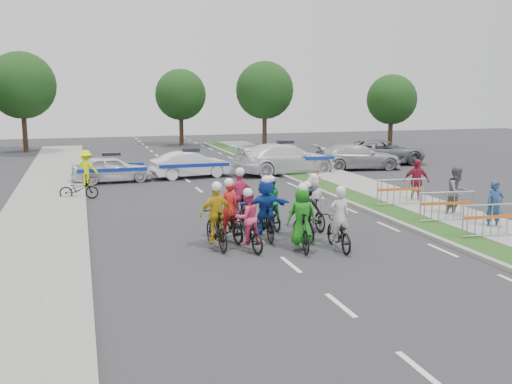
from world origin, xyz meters
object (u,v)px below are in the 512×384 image
object	(u,v)px
rider_4	(306,216)
police_car_2	(285,159)
rider_0	(339,228)
barrier_0	(491,222)
tree_2	(392,100)
rider_1	(301,224)
parked_bike	(79,189)
rider_5	(265,213)
barrier_2	(400,193)
cone_1	(318,178)
tree_3	(22,85)
spectator_1	(457,192)
civilian_suv	(381,152)
tree_4	(181,95)
rider_2	(247,227)
police_car_1	(191,165)
tree_1	(265,90)
police_car_0	(112,169)
rider_6	(228,219)
civilian_sedan	(358,157)
spectator_2	(416,181)
cone_0	(303,188)
spectator_0	(495,205)
marshal_hiviz	(86,168)
rider_9	(240,204)
rider_3	(216,223)
rider_7	(312,207)
barrier_1	(447,208)
rider_8	(270,208)

from	to	relation	value
rider_4	police_car_2	size ratio (longest dim) A/B	0.32
rider_0	barrier_0	world-z (taller)	rider_0
rider_4	tree_2	world-z (taller)	tree_2
rider_1	parked_bike	xyz separation A→B (m)	(-6.03, 10.04, -0.34)
rider_4	tree_2	distance (m)	29.00
rider_5	barrier_2	xyz separation A→B (m)	(6.52, 3.07, -0.27)
barrier_0	cone_1	xyz separation A→B (m)	(-0.97, 10.98, -0.22)
rider_4	tree_3	xyz separation A→B (m)	(-10.39, 29.57, 4.19)
spectator_1	barrier_2	distance (m)	2.41
civilian_suv	tree_4	xyz separation A→B (m)	(-9.65, 16.18, 3.42)
rider_2	rider_4	distance (m)	2.20
rider_4	parked_bike	size ratio (longest dim) A/B	1.14
rider_0	rider_2	distance (m)	2.61
police_car_1	parked_bike	distance (m)	7.30
police_car_1	tree_4	distance (m)	18.62
rider_1	barrier_2	xyz separation A→B (m)	(5.92, 4.53, -0.20)
barrier_0	tree_1	xyz separation A→B (m)	(2.30, 29.42, 3.98)
police_car_0	barrier_2	bearing A→B (deg)	-138.15
rider_6	civilian_suv	size ratio (longest dim) A/B	0.35
rider_0	rider_6	world-z (taller)	rider_6
civilian_sedan	parked_bike	world-z (taller)	civilian_sedan
barrier_0	tree_1	bearing A→B (deg)	85.53
spectator_2	parked_bike	bearing A→B (deg)	174.59
cone_0	parked_bike	distance (m)	9.50
rider_0	spectator_1	xyz separation A→B (m)	(5.83, 2.59, 0.31)
rider_2	spectator_0	bearing A→B (deg)	167.49
civilian_sedan	spectator_0	distance (m)	14.85
rider_6	cone_1	bearing A→B (deg)	-138.50
cone_0	cone_1	bearing A→B (deg)	53.83
tree_4	civilian_suv	bearing A→B (deg)	-59.18
marshal_hiviz	tree_3	xyz separation A→B (m)	(-4.11, 17.31, 4.03)
marshal_hiviz	rider_9	bearing A→B (deg)	137.51
rider_3	rider_5	size ratio (longest dim) A/B	0.99
spectator_0	tree_1	bearing A→B (deg)	96.79
police_car_2	tree_3	distance (m)	22.24
rider_5	tree_2	world-z (taller)	tree_2
rider_7	spectator_1	distance (m)	5.61
rider_3	tree_2	xyz separation A→B (m)	(19.48, 23.88, 3.08)
marshal_hiviz	civilian_suv	bearing A→B (deg)	-147.39
rider_5	spectator_2	world-z (taller)	rider_5
barrier_0	barrier_1	world-z (taller)	same
rider_2	barrier_2	distance (m)	8.43
barrier_1	rider_0	bearing A→B (deg)	-159.58
rider_8	civilian_sedan	xyz separation A→B (m)	(9.46, 12.23, 0.06)
rider_5	cone_0	world-z (taller)	rider_5
rider_1	rider_8	size ratio (longest dim) A/B	1.10
tree_2	barrier_0	bearing A→B (deg)	-113.97
marshal_hiviz	barrier_2	size ratio (longest dim) A/B	0.86
spectator_1	cone_1	world-z (taller)	spectator_1
cone_0	barrier_1	bearing A→B (deg)	-67.20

